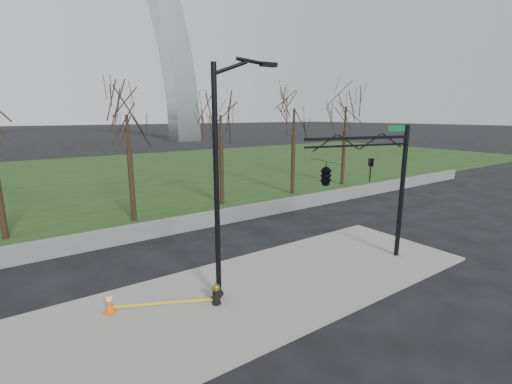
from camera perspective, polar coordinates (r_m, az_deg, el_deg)
ground at (r=13.84m, az=1.53°, el=-15.28°), size 500.00×500.00×0.00m
sidewalk at (r=13.82m, az=1.53°, el=-15.10°), size 18.00×6.00×0.10m
grass_strip at (r=41.01m, az=-24.28°, el=2.25°), size 120.00×40.00×0.06m
guardrail at (r=20.18m, az=-12.15°, el=-5.15°), size 60.00×0.30×0.90m
tree_row at (r=22.75m, az=-19.94°, el=5.40°), size 43.08×4.00×7.93m
fire_hydrant at (r=12.58m, az=-6.36°, el=-16.03°), size 0.47×0.31×0.77m
traffic_cone at (r=12.94m, az=-22.51°, el=-16.12°), size 0.47×0.47×0.70m
street_light at (r=11.74m, az=-5.43°, el=3.86°), size 2.39×0.38×8.21m
traffic_signal_mast at (r=14.68m, az=13.67°, el=3.10°), size 4.99×2.54×6.00m
caution_tape at (r=12.71m, az=-13.56°, el=-16.69°), size 3.40×1.52×0.40m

